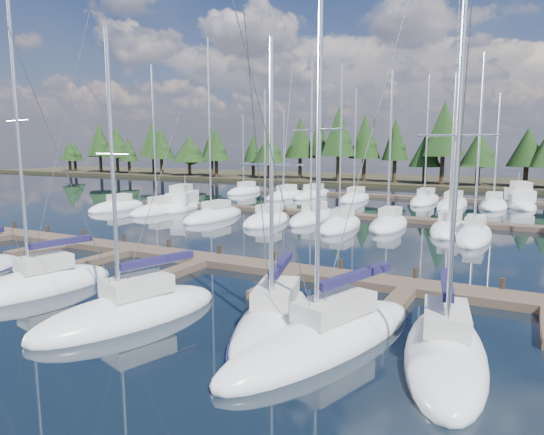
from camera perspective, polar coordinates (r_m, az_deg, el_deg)
The scene contains 13 objects.
ground at distance 39.91m, azimuth 2.66°, elevation -1.73°, with size 260.00×260.00×0.00m, color black.
far_shore at distance 97.22m, azimuth 18.01°, elevation 4.06°, with size 220.00×30.00×0.60m, color #302C1B.
main_dock at distance 29.18m, azimuth -8.06°, elevation -5.20°, with size 44.00×6.13×0.90m.
back_docks at distance 58.01m, azimuth 10.97°, elevation 1.52°, with size 50.00×21.80×0.40m.
front_sailboat_2 at distance 26.51m, azimuth -25.78°, elevation -7.14°, with size 4.23×7.94×14.87m.
front_sailboat_3 at distance 21.00m, azimuth -16.37°, elevation -10.71°, with size 5.09×8.76×12.23m.
front_sailboat_4 at distance 19.10m, azimuth 0.24°, elevation -12.33°, with size 5.09×9.31×11.59m.
front_sailboat_5 at distance 17.80m, azimuth 6.40°, elevation -13.93°, with size 5.51×10.41×13.74m.
front_sailboat_6 at distance 17.55m, azimuth 19.69°, elevation -14.72°, with size 3.99×8.64×13.36m.
back_sailboat_rows at distance 53.97m, azimuth 9.57°, elevation 1.12°, with size 48.32×33.87×17.68m.
motor_yacht_left at distance 55.68m, azimuth -10.45°, elevation 1.55°, with size 5.76×9.46×4.49m.
motor_yacht_right at distance 63.54m, azimuth 27.05°, elevation 1.64°, with size 5.16×10.09×4.82m.
tree_line at distance 87.52m, azimuth 16.43°, elevation 8.38°, with size 183.82×11.95×13.83m.
Camera 1 is at (16.76, -5.53, 7.05)m, focal length 32.00 mm.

